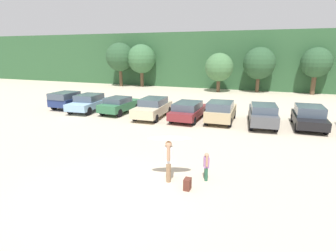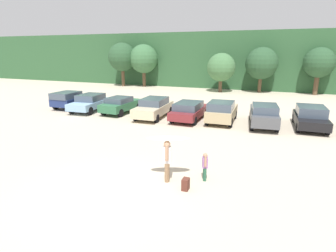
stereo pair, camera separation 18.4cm
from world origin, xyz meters
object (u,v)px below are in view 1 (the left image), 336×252
at_px(parked_car_champagne, 153,107).
at_px(parked_car_maroon, 188,110).
at_px(parked_car_navy, 69,99).
at_px(parked_car_forest_green, 119,105).
at_px(parked_car_tan, 221,111).
at_px(parked_car_black, 309,117).
at_px(backpack_dropped, 187,184).
at_px(person_adult, 169,158).
at_px(surfboard_cream, 170,138).
at_px(parked_car_dark_gray, 263,114).
at_px(person_child, 206,165).
at_px(parked_car_sky_blue, 89,102).

relative_size(parked_car_champagne, parked_car_maroon, 1.04).
distance_m(parked_car_navy, parked_car_forest_green, 5.33).
height_order(parked_car_champagne, parked_car_tan, parked_car_tan).
relative_size(parked_car_black, backpack_dropped, 9.38).
bearing_deg(parked_car_maroon, person_adult, -167.35).
bearing_deg(surfboard_cream, backpack_dropped, 126.91).
bearing_deg(parked_car_maroon, parked_car_forest_green, 88.56).
bearing_deg(parked_car_tan, parked_car_navy, 86.93).
xyz_separation_m(parked_car_champagne, parked_car_dark_gray, (8.18, 0.37, 0.05)).
height_order(parked_car_forest_green, backpack_dropped, parked_car_forest_green).
relative_size(parked_car_forest_green, parked_car_dark_gray, 0.86).
distance_m(parked_car_forest_green, backpack_dropped, 14.10).
height_order(parked_car_dark_gray, backpack_dropped, parked_car_dark_gray).
relative_size(parked_car_dark_gray, person_child, 4.16).
relative_size(parked_car_sky_blue, parked_car_tan, 1.09).
height_order(parked_car_forest_green, parked_car_black, parked_car_black).
bearing_deg(person_child, parked_car_tan, -102.24).
bearing_deg(parked_car_navy, parked_car_dark_gray, -92.82).
bearing_deg(parked_car_champagne, person_adult, -155.62).
relative_size(parked_car_tan, person_child, 3.55).
relative_size(parked_car_sky_blue, parked_car_maroon, 1.00).
distance_m(parked_car_navy, parked_car_black, 19.70).
xyz_separation_m(parked_car_navy, parked_car_forest_green, (5.33, -0.22, -0.10)).
height_order(person_child, backpack_dropped, person_child).
bearing_deg(backpack_dropped, parked_car_navy, 143.07).
height_order(parked_car_maroon, person_child, parked_car_maroon).
relative_size(parked_car_sky_blue, parked_car_champagne, 0.96).
bearing_deg(backpack_dropped, person_adult, 152.67).
xyz_separation_m(parked_car_champagne, backpack_dropped, (5.96, -10.30, -0.56)).
bearing_deg(surfboard_cream, parked_car_forest_green, -71.25).
distance_m(parked_car_forest_green, parked_car_champagne, 3.25).
bearing_deg(parked_car_maroon, parked_car_black, -84.28).
bearing_deg(parked_car_champagne, backpack_dropped, -152.66).
xyz_separation_m(parked_car_navy, parked_car_sky_blue, (2.42, -0.45, -0.06)).
relative_size(parked_car_dark_gray, parked_car_black, 1.13).
distance_m(parked_car_forest_green, person_child, 13.62).
distance_m(person_adult, person_child, 1.54).
xyz_separation_m(parked_car_dark_gray, backpack_dropped, (-2.22, -10.67, -0.61)).
height_order(parked_car_sky_blue, parked_car_maroon, parked_car_sky_blue).
distance_m(parked_car_champagne, person_adult, 11.03).
height_order(parked_car_champagne, parked_car_maroon, parked_car_champagne).
relative_size(surfboard_cream, backpack_dropped, 3.99).
xyz_separation_m(parked_car_sky_blue, parked_car_black, (17.28, 0.82, 0.00)).
xyz_separation_m(parked_car_dark_gray, person_adult, (-3.16, -10.18, 0.10)).
bearing_deg(parked_car_navy, surfboard_cream, -129.21).
xyz_separation_m(parked_car_forest_green, backpack_dropped, (9.18, -10.68, -0.50)).
relative_size(parked_car_forest_green, parked_car_tan, 1.01).
relative_size(parked_car_navy, parked_car_black, 0.98).
distance_m(parked_car_tan, surfboard_cream, 10.08).
distance_m(parked_car_sky_blue, parked_car_black, 17.29).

